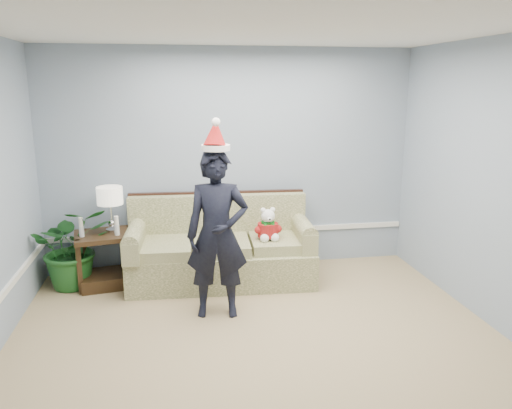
{
  "coord_description": "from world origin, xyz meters",
  "views": [
    {
      "loc": [
        -0.71,
        -3.51,
        2.26
      ],
      "look_at": [
        0.15,
        1.55,
        1.02
      ],
      "focal_mm": 35.0,
      "sensor_mm": 36.0,
      "label": 1
    }
  ],
  "objects_px": {
    "sofa": "(221,251)",
    "side_table": "(107,265)",
    "table_lamp": "(110,198)",
    "teddy_bear": "(268,228)",
    "houseplant": "(72,247)",
    "man": "(217,235)"
  },
  "relations": [
    {
      "from": "man",
      "to": "houseplant",
      "type": "bearing_deg",
      "value": 154.2
    },
    {
      "from": "teddy_bear",
      "to": "side_table",
      "type": "bearing_deg",
      "value": 171.42
    },
    {
      "from": "side_table",
      "to": "houseplant",
      "type": "xyz_separation_m",
      "value": [
        -0.36,
        0.04,
        0.23
      ]
    },
    {
      "from": "sofa",
      "to": "teddy_bear",
      "type": "bearing_deg",
      "value": -15.74
    },
    {
      "from": "side_table",
      "to": "table_lamp",
      "type": "relative_size",
      "value": 1.41
    },
    {
      "from": "table_lamp",
      "to": "houseplant",
      "type": "relative_size",
      "value": 0.55
    },
    {
      "from": "table_lamp",
      "to": "man",
      "type": "bearing_deg",
      "value": -42.44
    },
    {
      "from": "side_table",
      "to": "table_lamp",
      "type": "xyz_separation_m",
      "value": [
        0.08,
        0.07,
        0.77
      ]
    },
    {
      "from": "houseplant",
      "to": "teddy_bear",
      "type": "bearing_deg",
      "value": -6.6
    },
    {
      "from": "man",
      "to": "table_lamp",
      "type": "bearing_deg",
      "value": 144.07
    },
    {
      "from": "table_lamp",
      "to": "teddy_bear",
      "type": "relative_size",
      "value": 1.35
    },
    {
      "from": "side_table",
      "to": "teddy_bear",
      "type": "xyz_separation_m",
      "value": [
        1.84,
        -0.22,
        0.42
      ]
    },
    {
      "from": "table_lamp",
      "to": "teddy_bear",
      "type": "bearing_deg",
      "value": -9.35
    },
    {
      "from": "sofa",
      "to": "side_table",
      "type": "distance_m",
      "value": 1.32
    },
    {
      "from": "houseplant",
      "to": "man",
      "type": "relative_size",
      "value": 0.56
    },
    {
      "from": "sofa",
      "to": "man",
      "type": "xyz_separation_m",
      "value": [
        -0.11,
        -0.91,
        0.48
      ]
    },
    {
      "from": "sofa",
      "to": "man",
      "type": "relative_size",
      "value": 1.3
    },
    {
      "from": "houseplant",
      "to": "side_table",
      "type": "bearing_deg",
      "value": -6.19
    },
    {
      "from": "teddy_bear",
      "to": "table_lamp",
      "type": "bearing_deg",
      "value": 168.76
    },
    {
      "from": "sofa",
      "to": "side_table",
      "type": "xyz_separation_m",
      "value": [
        -1.31,
        0.03,
        -0.11
      ]
    },
    {
      "from": "side_table",
      "to": "teddy_bear",
      "type": "bearing_deg",
      "value": -6.68
    },
    {
      "from": "houseplant",
      "to": "table_lamp",
      "type": "bearing_deg",
      "value": 4.49
    }
  ]
}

